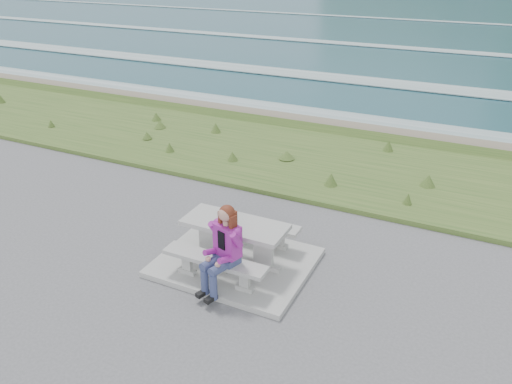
# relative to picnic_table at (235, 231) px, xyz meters

# --- Properties ---
(concrete_slab) EXTENTS (2.60, 2.10, 0.10)m
(concrete_slab) POSITION_rel_picnic_table_xyz_m (-0.00, 0.00, -0.63)
(concrete_slab) COLOR gray
(concrete_slab) RESTS_ON ground
(picnic_table) EXTENTS (1.80, 0.75, 0.75)m
(picnic_table) POSITION_rel_picnic_table_xyz_m (0.00, 0.00, 0.00)
(picnic_table) COLOR gray
(picnic_table) RESTS_ON concrete_slab
(bench_landward) EXTENTS (1.80, 0.35, 0.45)m
(bench_landward) POSITION_rel_picnic_table_xyz_m (0.00, -0.70, -0.23)
(bench_landward) COLOR gray
(bench_landward) RESTS_ON concrete_slab
(bench_seaward) EXTENTS (1.80, 0.35, 0.45)m
(bench_seaward) POSITION_rel_picnic_table_xyz_m (0.00, 0.70, -0.23)
(bench_seaward) COLOR gray
(bench_seaward) RESTS_ON concrete_slab
(grass_verge) EXTENTS (160.00, 4.50, 0.22)m
(grass_verge) POSITION_rel_picnic_table_xyz_m (-0.00, 5.00, -0.68)
(grass_verge) COLOR #31541F
(grass_verge) RESTS_ON ground
(shore_drop) EXTENTS (160.00, 0.80, 2.20)m
(shore_drop) POSITION_rel_picnic_table_xyz_m (-0.00, 7.90, -0.68)
(shore_drop) COLOR #625A4A
(shore_drop) RESTS_ON ground
(ocean) EXTENTS (1600.00, 1600.00, 0.09)m
(ocean) POSITION_rel_picnic_table_xyz_m (-0.00, 25.09, -2.42)
(ocean) COLOR #20505D
(ocean) RESTS_ON ground
(seated_woman) EXTENTS (0.60, 0.81, 1.45)m
(seated_woman) POSITION_rel_picnic_table_xyz_m (0.19, -0.83, -0.05)
(seated_woman) COLOR navy
(seated_woman) RESTS_ON concrete_slab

